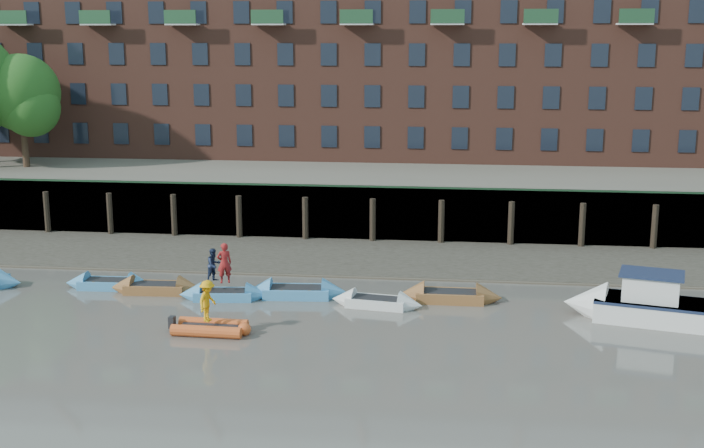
% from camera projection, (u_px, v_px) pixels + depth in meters
% --- Properties ---
extents(ground, '(220.00, 220.00, 0.00)m').
position_uv_depth(ground, '(259.00, 384.00, 30.96)').
color(ground, '#5B5750').
rests_on(ground, ground).
extents(foreshore, '(110.00, 8.00, 0.50)m').
position_uv_depth(foreshore, '(330.00, 257.00, 48.43)').
color(foreshore, '#3D382F').
rests_on(foreshore, ground).
extents(mud_band, '(110.00, 1.60, 0.10)m').
position_uv_depth(mud_band, '(321.00, 273.00, 45.13)').
color(mud_band, '#4C4336').
rests_on(mud_band, ground).
extents(river_wall, '(110.00, 1.23, 3.30)m').
position_uv_depth(river_wall, '(340.00, 213.00, 52.34)').
color(river_wall, '#2D2A26').
rests_on(river_wall, ground).
extents(bank_terrace, '(110.00, 28.00, 3.20)m').
position_uv_depth(bank_terrace, '(364.00, 176.00, 65.55)').
color(bank_terrace, '#5E594D').
rests_on(bank_terrace, ground).
extents(apartment_terrace, '(80.60, 15.56, 20.98)m').
position_uv_depth(apartment_terrace, '(365.00, 22.00, 64.13)').
color(apartment_terrace, brown).
rests_on(apartment_terrace, bank_terrace).
extents(rowboat_1, '(4.30, 1.38, 1.24)m').
position_uv_depth(rowboat_1, '(109.00, 284.00, 42.48)').
color(rowboat_1, '#4188BB').
rests_on(rowboat_1, ground).
extents(rowboat_2, '(4.47, 1.49, 1.28)m').
position_uv_depth(rowboat_2, '(156.00, 288.00, 41.75)').
color(rowboat_2, brown).
rests_on(rowboat_2, ground).
extents(rowboat_3, '(4.26, 1.63, 1.21)m').
position_uv_depth(rowboat_3, '(224.00, 295.00, 40.73)').
color(rowboat_3, '#4188BB').
rests_on(rowboat_3, ground).
extents(rowboat_4, '(4.85, 1.72, 1.38)m').
position_uv_depth(rowboat_4, '(297.00, 292.00, 41.04)').
color(rowboat_4, '#4188BB').
rests_on(rowboat_4, ground).
extents(rowboat_5, '(4.31, 1.84, 1.21)m').
position_uv_depth(rowboat_5, '(377.00, 302.00, 39.60)').
color(rowboat_5, silver).
rests_on(rowboat_5, ground).
extents(rowboat_6, '(4.76, 1.38, 1.38)m').
position_uv_depth(rowboat_6, '(450.00, 296.00, 40.40)').
color(rowboat_6, brown).
rests_on(rowboat_6, ground).
extents(rib_tender, '(3.21, 1.60, 0.55)m').
position_uv_depth(rib_tender, '(213.00, 328.00, 36.11)').
color(rib_tender, '#D25220').
rests_on(rib_tender, ground).
extents(motor_launch, '(7.02, 3.78, 2.76)m').
position_uv_depth(motor_launch, '(633.00, 304.00, 37.72)').
color(motor_launch, silver).
rests_on(motor_launch, ground).
extents(person_rower_a, '(0.81, 0.70, 1.88)m').
position_uv_depth(person_rower_a, '(224.00, 263.00, 40.32)').
color(person_rower_a, maroon).
rests_on(person_rower_a, rowboat_3).
extents(person_rower_b, '(0.92, 0.96, 1.56)m').
position_uv_depth(person_rower_b, '(214.00, 265.00, 40.60)').
color(person_rower_b, '#19233F').
rests_on(person_rower_b, rowboat_3).
extents(person_rib_crew, '(0.88, 1.23, 1.73)m').
position_uv_depth(person_rib_crew, '(207.00, 301.00, 35.87)').
color(person_rib_crew, orange).
rests_on(person_rib_crew, rib_tender).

